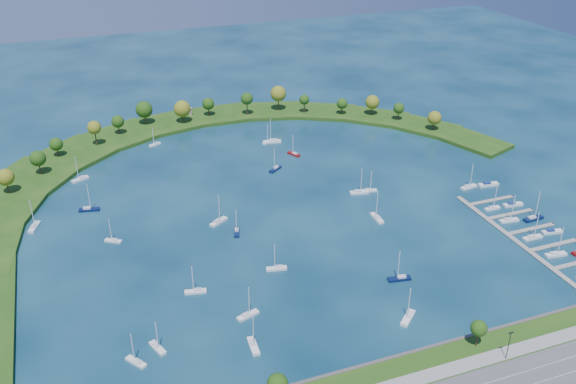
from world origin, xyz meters
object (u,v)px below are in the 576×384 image
object	(u,v)px
moored_boat_16	(294,153)
moored_boat_7	(157,347)
docked_boat_10	(469,186)
moored_boat_0	(369,190)
moored_boat_1	(359,192)
docked_boat_11	(488,184)
moored_boat_20	(269,141)
moored_boat_12	(89,209)
moored_boat_19	(237,231)
docked_boat_2	(556,254)
moored_boat_8	(277,268)
moored_boat_21	(248,314)
moored_boat_2	(399,278)
moored_boat_5	(155,144)
moored_boat_11	(408,317)
docked_boat_7	(533,218)
moored_boat_3	(219,221)
moored_boat_9	(253,345)
moored_boat_6	(272,141)
moored_boat_15	(196,291)
moored_boat_17	(34,226)
docked_boat_8	(492,208)
moored_boat_14	(136,361)
moored_boat_4	(275,168)
moored_boat_18	(80,179)
dock_system	(533,239)
docked_boat_4	(533,237)
docked_boat_5	(552,232)
docked_boat_6	(509,220)
docked_boat_9	(513,204)
moored_boat_10	(113,240)
harbor_tower	(190,111)

from	to	relation	value
moored_boat_16	moored_boat_7	bearing A→B (deg)	116.95
docked_boat_10	moored_boat_0	bearing A→B (deg)	155.44
moored_boat_1	docked_boat_11	bearing A→B (deg)	-1.74
moored_boat_20	docked_boat_11	distance (m)	116.40
moored_boat_1	moored_boat_12	distance (m)	120.20
moored_boat_19	docked_boat_2	world-z (taller)	docked_boat_2
moored_boat_8	moored_boat_21	distance (m)	28.76
moored_boat_2	moored_boat_5	distance (m)	166.29
moored_boat_11	docked_boat_7	distance (m)	91.49
moored_boat_3	moored_boat_19	size ratio (longest dim) A/B	1.16
moored_boat_9	moored_boat_19	size ratio (longest dim) A/B	1.10
moored_boat_6	moored_boat_15	distance (m)	136.32
moored_boat_15	docked_boat_10	distance (m)	141.61
moored_boat_17	docked_boat_8	distance (m)	194.97
moored_boat_16	moored_boat_11	bearing A→B (deg)	149.02
moored_boat_14	moored_boat_19	world-z (taller)	moored_boat_19
moored_boat_0	moored_boat_16	size ratio (longest dim) A/B	0.93
moored_boat_11	moored_boat_21	bearing A→B (deg)	-63.61
moored_boat_1	moored_boat_9	distance (m)	111.68
moored_boat_5	docked_boat_2	size ratio (longest dim) A/B	0.80
moored_boat_4	moored_boat_6	world-z (taller)	moored_boat_6
moored_boat_18	docked_boat_2	bearing A→B (deg)	115.09
dock_system	docked_boat_4	size ratio (longest dim) A/B	6.61
docked_boat_5	docked_boat_6	xyz separation A→B (m)	(-10.46, 13.77, 0.26)
moored_boat_8	docked_boat_9	distance (m)	114.48
moored_boat_8	moored_boat_1	bearing A→B (deg)	-130.33
moored_boat_9	moored_boat_17	world-z (taller)	moored_boat_17
moored_boat_3	docked_boat_8	size ratio (longest dim) A/B	1.19
moored_boat_17	moored_boat_21	size ratio (longest dim) A/B	1.12
moored_boat_14	moored_boat_1	bearing A→B (deg)	-90.86
moored_boat_15	moored_boat_18	distance (m)	110.83
moored_boat_4	docked_boat_2	xyz separation A→B (m)	(75.54, -109.75, 0.02)
moored_boat_16	moored_boat_17	bearing A→B (deg)	77.81
moored_boat_1	docked_boat_6	xyz separation A→B (m)	(47.86, -45.16, -0.01)
moored_boat_4	moored_boat_10	world-z (taller)	moored_boat_4
harbor_tower	moored_boat_12	size ratio (longest dim) A/B	0.36
docked_boat_2	moored_boat_10	bearing A→B (deg)	163.27
moored_boat_1	moored_boat_16	distance (m)	51.98
moored_boat_9	docked_boat_10	size ratio (longest dim) A/B	1.00
moored_boat_0	docked_boat_10	bearing A→B (deg)	-2.83
moored_boat_5	docked_boat_11	xyz separation A→B (m)	(138.10, -102.90, -0.12)
moored_boat_18	docked_boat_10	world-z (taller)	moored_boat_18
moored_boat_5	docked_boat_2	xyz separation A→B (m)	(125.75, -161.65, 0.07)
moored_boat_4	moored_boat_15	world-z (taller)	moored_boat_4
moored_boat_0	docked_boat_8	size ratio (longest dim) A/B	0.96
moored_boat_6	moored_boat_17	size ratio (longest dim) A/B	1.09
moored_boat_8	moored_boat_5	bearing A→B (deg)	-69.13
moored_boat_0	moored_boat_3	xyz separation A→B (m)	(-72.37, -3.53, 0.07)
docked_boat_4	docked_boat_9	bearing A→B (deg)	67.99
moored_boat_2	docked_boat_9	size ratio (longest dim) A/B	1.36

